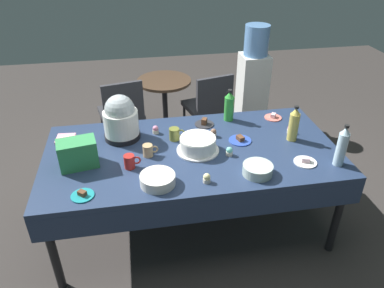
# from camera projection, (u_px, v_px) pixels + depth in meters

# --- Properties ---
(ground) EXTENTS (9.00, 9.00, 0.00)m
(ground) POSITION_uv_depth(u_px,v_px,m) (192.00, 223.00, 3.16)
(ground) COLOR #383330
(potluck_table) EXTENTS (2.20, 1.10, 0.75)m
(potluck_table) POSITION_uv_depth(u_px,v_px,m) (192.00, 156.00, 2.80)
(potluck_table) COLOR navy
(potluck_table) RESTS_ON ground
(frosted_layer_cake) EXTENTS (0.32, 0.32, 0.12)m
(frosted_layer_cake) POSITION_uv_depth(u_px,v_px,m) (198.00, 144.00, 2.72)
(frosted_layer_cake) COLOR silver
(frosted_layer_cake) RESTS_ON potluck_table
(slow_cooker) EXTENTS (0.28, 0.28, 0.36)m
(slow_cooker) POSITION_uv_depth(u_px,v_px,m) (121.00, 119.00, 2.83)
(slow_cooker) COLOR black
(slow_cooker) RESTS_ON potluck_table
(glass_salad_bowl) EXTENTS (0.21, 0.21, 0.07)m
(glass_salad_bowl) POSITION_uv_depth(u_px,v_px,m) (258.00, 169.00, 2.49)
(glass_salad_bowl) COLOR #B2C6BC
(glass_salad_bowl) RESTS_ON potluck_table
(ceramic_snack_bowl) EXTENTS (0.23, 0.23, 0.07)m
(ceramic_snack_bowl) POSITION_uv_depth(u_px,v_px,m) (158.00, 180.00, 2.39)
(ceramic_snack_bowl) COLOR silver
(ceramic_snack_bowl) RESTS_ON potluck_table
(dessert_plate_charcoal) EXTENTS (0.16, 0.16, 0.06)m
(dessert_plate_charcoal) POSITION_uv_depth(u_px,v_px,m) (204.00, 123.00, 3.10)
(dessert_plate_charcoal) COLOR #2D2D33
(dessert_plate_charcoal) RESTS_ON potluck_table
(dessert_plate_teal) EXTENTS (0.15, 0.15, 0.04)m
(dessert_plate_teal) POSITION_uv_depth(u_px,v_px,m) (82.00, 195.00, 2.30)
(dessert_plate_teal) COLOR teal
(dessert_plate_teal) RESTS_ON potluck_table
(dessert_plate_white) EXTENTS (0.16, 0.16, 0.04)m
(dessert_plate_white) POSITION_uv_depth(u_px,v_px,m) (305.00, 161.00, 2.62)
(dessert_plate_white) COLOR white
(dessert_plate_white) RESTS_ON potluck_table
(dessert_plate_coral) EXTENTS (0.15, 0.15, 0.04)m
(dessert_plate_coral) POSITION_uv_depth(u_px,v_px,m) (273.00, 117.00, 3.20)
(dessert_plate_coral) COLOR #E07266
(dessert_plate_coral) RESTS_ON potluck_table
(dessert_plate_cobalt) EXTENTS (0.18, 0.18, 0.04)m
(dessert_plate_cobalt) POSITION_uv_depth(u_px,v_px,m) (240.00, 140.00, 2.87)
(dessert_plate_cobalt) COLOR #2D4CB2
(dessert_plate_cobalt) RESTS_ON potluck_table
(cupcake_mint) EXTENTS (0.05, 0.05, 0.07)m
(cupcake_mint) POSITION_uv_depth(u_px,v_px,m) (290.00, 129.00, 2.97)
(cupcake_mint) COLOR beige
(cupcake_mint) RESTS_ON potluck_table
(cupcake_lemon) EXTENTS (0.05, 0.05, 0.07)m
(cupcake_lemon) POSITION_uv_depth(u_px,v_px,m) (156.00, 130.00, 2.96)
(cupcake_lemon) COLOR beige
(cupcake_lemon) RESTS_ON potluck_table
(cupcake_cocoa) EXTENTS (0.05, 0.05, 0.07)m
(cupcake_cocoa) POSITION_uv_depth(u_px,v_px,m) (207.00, 178.00, 2.41)
(cupcake_cocoa) COLOR beige
(cupcake_cocoa) RESTS_ON potluck_table
(cupcake_vanilla) EXTENTS (0.05, 0.05, 0.07)m
(cupcake_vanilla) POSITION_uv_depth(u_px,v_px,m) (229.00, 151.00, 2.69)
(cupcake_vanilla) COLOR beige
(cupcake_vanilla) RESTS_ON potluck_table
(cupcake_rose) EXTENTS (0.05, 0.05, 0.07)m
(cupcake_rose) POSITION_uv_depth(u_px,v_px,m) (213.00, 133.00, 2.92)
(cupcake_rose) COLOR beige
(cupcake_rose) RESTS_ON potluck_table
(soda_bottle_ginger_ale) EXTENTS (0.08, 0.08, 0.29)m
(soda_bottle_ginger_ale) POSITION_uv_depth(u_px,v_px,m) (294.00, 124.00, 2.83)
(soda_bottle_ginger_ale) COLOR gold
(soda_bottle_ginger_ale) RESTS_ON potluck_table
(soda_bottle_lime_soda) EXTENTS (0.08, 0.08, 0.28)m
(soda_bottle_lime_soda) POSITION_uv_depth(u_px,v_px,m) (229.00, 106.00, 3.11)
(soda_bottle_lime_soda) COLOR green
(soda_bottle_lime_soda) RESTS_ON potluck_table
(soda_bottle_water) EXTENTS (0.07, 0.07, 0.32)m
(soda_bottle_water) POSITION_uv_depth(u_px,v_px,m) (342.00, 147.00, 2.53)
(soda_bottle_water) COLOR silver
(soda_bottle_water) RESTS_ON potluck_table
(coffee_mug_red) EXTENTS (0.12, 0.08, 0.10)m
(coffee_mug_red) POSITION_uv_depth(u_px,v_px,m) (130.00, 162.00, 2.54)
(coffee_mug_red) COLOR #B2231E
(coffee_mug_red) RESTS_ON potluck_table
(coffee_mug_tan) EXTENTS (0.11, 0.07, 0.09)m
(coffee_mug_tan) POSITION_uv_depth(u_px,v_px,m) (148.00, 150.00, 2.67)
(coffee_mug_tan) COLOR tan
(coffee_mug_tan) RESTS_ON potluck_table
(coffee_mug_olive) EXTENTS (0.12, 0.08, 0.10)m
(coffee_mug_olive) POSITION_uv_depth(u_px,v_px,m) (175.00, 134.00, 2.87)
(coffee_mug_olive) COLOR olive
(coffee_mug_olive) RESTS_ON potluck_table
(soda_carton) EXTENTS (0.28, 0.20, 0.20)m
(soda_carton) POSITION_uv_depth(u_px,v_px,m) (78.00, 154.00, 2.54)
(soda_carton) COLOR #338C4C
(soda_carton) RESTS_ON potluck_table
(paper_napkin_stack) EXTENTS (0.15, 0.15, 0.02)m
(paper_napkin_stack) POSITION_uv_depth(u_px,v_px,m) (66.00, 139.00, 2.88)
(paper_napkin_stack) COLOR pink
(paper_napkin_stack) RESTS_ON potluck_table
(maroon_chair_left) EXTENTS (0.52, 0.52, 0.85)m
(maroon_chair_left) POSITION_uv_depth(u_px,v_px,m) (122.00, 111.00, 3.91)
(maroon_chair_left) COLOR #333338
(maroon_chair_left) RESTS_ON ground
(maroon_chair_right) EXTENTS (0.53, 0.53, 0.85)m
(maroon_chair_right) POSITION_uv_depth(u_px,v_px,m) (209.00, 104.00, 4.05)
(maroon_chair_right) COLOR #333338
(maroon_chair_right) RESTS_ON ground
(round_cafe_table) EXTENTS (0.60, 0.60, 0.72)m
(round_cafe_table) POSITION_uv_depth(u_px,v_px,m) (165.00, 98.00, 4.17)
(round_cafe_table) COLOR #473323
(round_cafe_table) RESTS_ON ground
(water_cooler) EXTENTS (0.32, 0.32, 1.24)m
(water_cooler) POSITION_uv_depth(u_px,v_px,m) (253.00, 80.00, 4.38)
(water_cooler) COLOR silver
(water_cooler) RESTS_ON ground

